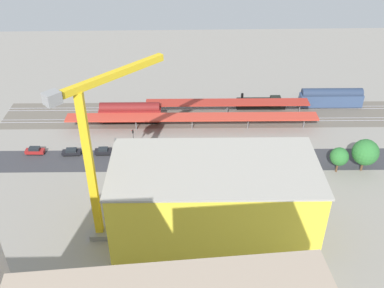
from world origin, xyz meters
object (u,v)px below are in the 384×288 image
object	(u,v)px
platform_canopy_near	(192,117)
locomotive	(261,103)
passenger_coach	(331,98)
parked_car_3	(170,149)
box_truck_0	(281,179)
parked_car_0	(272,148)
parked_car_1	(238,149)
parked_car_6	(72,152)
platform_canopy_far	(227,103)
parked_car_7	(35,151)
parked_car_4	(138,150)
street_tree_2	(339,157)
parked_car_5	(103,151)
tower_crane	(95,151)
traffic_light	(133,137)
freight_coach_far	(130,112)
street_tree_0	(365,152)
street_tree_1	(189,156)
parked_car_2	(205,149)
construction_building	(213,201)

from	to	relation	value
platform_canopy_near	locomotive	distance (m)	23.28
passenger_coach	parked_car_3	xyz separation A→B (m)	(46.36, 21.71, -2.41)
box_truck_0	parked_car_0	bearing A→B (deg)	-91.77
parked_car_1	box_truck_0	size ratio (longest dim) A/B	0.48
passenger_coach	parked_car_6	distance (m)	74.19
platform_canopy_far	parked_car_7	size ratio (longest dim) A/B	9.70
parked_car_4	street_tree_2	xyz separation A→B (m)	(-47.02, 8.92, 3.49)
parked_car_5	tower_crane	xyz separation A→B (m)	(-4.32, 26.84, 18.46)
street_tree_2	traffic_light	xyz separation A→B (m)	(48.09, -10.07, -0.20)
parked_car_0	tower_crane	bearing A→B (deg)	35.56
parked_car_0	parked_car_1	xyz separation A→B (m)	(8.63, 0.03, -0.06)
parked_car_4	parked_car_5	world-z (taller)	parked_car_4
freight_coach_far	parked_car_0	bearing A→B (deg)	157.39
freight_coach_far	street_tree_0	distance (m)	61.10
parked_car_6	street_tree_1	distance (m)	30.32
parked_car_6	parked_car_3	bearing A→B (deg)	-178.96
traffic_light	parked_car_3	bearing A→B (deg)	174.68
parked_car_2	street_tree_0	bearing A→B (deg)	166.73
platform_canopy_near	street_tree_2	distance (m)	38.79
parked_car_0	box_truck_0	bearing A→B (deg)	88.23
parked_car_4	box_truck_0	bearing A→B (deg)	157.78
parked_car_6	street_tree_2	distance (m)	64.16
parked_car_6	box_truck_0	distance (m)	51.23
platform_canopy_far	parked_car_6	world-z (taller)	platform_canopy_far
parked_car_0	street_tree_0	world-z (taller)	street_tree_0
locomotive	parked_car_0	world-z (taller)	locomotive
parked_car_1	locomotive	bearing A→B (deg)	-113.01
platform_canopy_far	parked_car_4	distance (m)	29.93
passenger_coach	parked_car_4	world-z (taller)	passenger_coach
parked_car_5	box_truck_0	world-z (taller)	box_truck_0
parked_car_4	parked_car_5	size ratio (longest dim) A/B	1.10
freight_coach_far	parked_car_2	distance (m)	25.00
freight_coach_far	parked_car_1	bearing A→B (deg)	151.37
parked_car_6	parked_car_7	world-z (taller)	parked_car_7
passenger_coach	freight_coach_far	bearing A→B (deg)	6.64
locomotive	platform_canopy_far	bearing A→B (deg)	21.82
parked_car_0	parked_car_3	bearing A→B (deg)	-0.47
platform_canopy_near	passenger_coach	bearing A→B (deg)	-164.79
platform_canopy_near	parked_car_2	xyz separation A→B (m)	(-2.81, 10.88, -3.00)
parked_car_3	parked_car_4	xyz separation A→B (m)	(7.96, 0.30, 0.04)
tower_crane	platform_canopy_near	bearing A→B (deg)	-115.47
freight_coach_far	tower_crane	distance (m)	45.20
platform_canopy_far	construction_building	bearing A→B (deg)	81.10
parked_car_4	traffic_light	size ratio (longest dim) A/B	0.75
parked_car_1	parked_car_5	distance (m)	33.45
box_truck_0	traffic_light	xyz separation A→B (m)	(34.09, -14.63, 2.31)
parked_car_1	street_tree_1	distance (m)	15.75
parked_car_0	parked_car_3	distance (m)	25.47
locomotive	parked_car_1	xyz separation A→B (m)	(9.32, 21.95, -1.00)
street_tree_0	street_tree_1	bearing A→B (deg)	0.18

